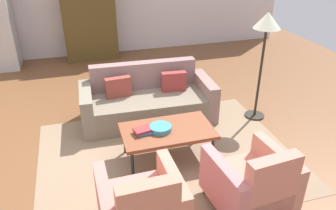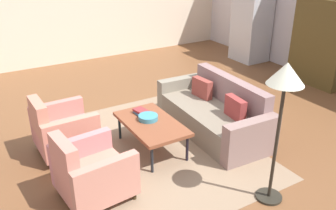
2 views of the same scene
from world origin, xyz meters
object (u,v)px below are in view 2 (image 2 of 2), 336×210
Objects in this scene: fruit_bowl at (148,117)px; couch at (216,114)px; floor_lamp at (284,88)px; coffee_table at (151,124)px; refrigerator at (251,24)px; armchair_left at (61,131)px; armchair_right at (89,174)px; book_stack at (142,112)px; cabinet at (322,43)px.

couch is at bearing 85.37° from fruit_bowl.
coffee_table is at bearing -158.21° from floor_lamp.
fruit_bowl is 5.01m from refrigerator.
couch is at bearing 74.29° from armchair_left.
fruit_bowl is at bearing 65.20° from armchair_left.
refrigerator is at bearing -47.43° from couch.
armchair_right is at bearing 106.67° from couch.
fruit_bowl is (-0.10, -1.19, 0.20)m from couch.
coffee_table is 0.65× the size of refrigerator.
refrigerator is (-3.24, 5.46, 0.58)m from armchair_right.
coffee_table is 1.32m from armchair_right.
book_stack is (-0.22, 0.00, -0.00)m from fruit_bowl.
coffee_table is 0.12m from fruit_bowl.
floor_lamp reaches higher than couch.
armchair_right is at bearing -51.84° from book_stack.
armchair_left is at bearing -89.95° from cabinet.
couch is 2.43m from armchair_right.
book_stack is (-0.31, 0.00, 0.07)m from coffee_table.
coffee_table is at bearing -0.00° from fruit_bowl.
book_stack is 0.16× the size of floor_lamp.
coffee_table is at bearing -82.19° from cabinet.
couch is at bearing -79.31° from cabinet.
couch is 1.15× the size of refrigerator.
book_stack is at bearing -86.20° from cabinet.
book_stack is 2.35m from floor_lamp.
fruit_bowl is at bearing -159.23° from floor_lamp.
floor_lamp is at bearing 18.66° from book_stack.
armchair_left is at bearing -113.44° from fruit_bowl.
armchair_left is 5.60m from cabinet.
fruit_bowl is at bearing -59.41° from refrigerator.
book_stack is 4.90m from refrigerator.
armchair_right is 0.51× the size of floor_lamp.
armchair_right is at bearing -77.74° from cabinet.
armchair_left is 3.06× the size of fruit_bowl.
armchair_left reaches higher than couch.
book_stack reaches higher than coffee_table.
armchair_right is at bearing -62.53° from coffee_table.
cabinet reaches higher than couch.
cabinet is 0.97× the size of refrigerator.
couch is 2.43m from armchair_left.
floor_lamp reaches higher than book_stack.
armchair_right is 6.38m from refrigerator.
cabinet reaches higher than fruit_bowl.
refrigerator is 5.68m from floor_lamp.
coffee_table is at bearing -0.31° from book_stack.
book_stack is at bearing -61.61° from refrigerator.
refrigerator reaches higher than armchair_left.
floor_lamp reaches higher than armchair_right.
floor_lamp is at bearing 53.70° from armchair_right.
fruit_bowl reaches higher than book_stack.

